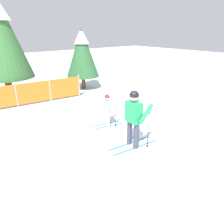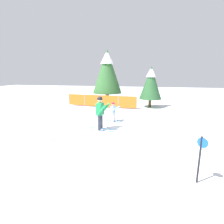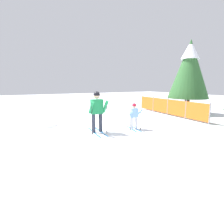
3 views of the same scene
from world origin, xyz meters
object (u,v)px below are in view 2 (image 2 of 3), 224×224
safety_fence (101,101)px  conifer_far (107,71)px  skier_adult (100,110)px  skier_child (113,110)px  trail_marker (200,155)px  conifer_near (151,82)px

safety_fence → conifer_far: size_ratio=1.24×
skier_adult → skier_child: 1.76m
skier_adult → trail_marker: 5.42m
conifer_near → skier_adult: bearing=-110.4°
safety_fence → trail_marker: (5.37, -9.78, 0.25)m
skier_child → conifer_far: (-1.78, 5.95, 2.42)m
skier_child → conifer_far: 6.66m
conifer_far → safety_fence: bearing=-95.2°
conifer_far → conifer_near: (3.98, -0.82, -0.96)m
skier_child → conifer_near: 5.76m
skier_adult → conifer_near: 7.36m
skier_adult → trail_marker: size_ratio=1.33×
conifer_near → trail_marker: (1.24, -10.70, -1.33)m
conifer_near → safety_fence: bearing=-167.4°
skier_adult → conifer_far: bearing=106.0°
safety_fence → trail_marker: 11.16m
safety_fence → conifer_near: conifer_near is taller
skier_adult → conifer_far: (-1.44, 7.64, 2.07)m
skier_adult → safety_fence: 6.13m
safety_fence → trail_marker: size_ratio=4.72×
skier_child → conifer_near: bearing=79.9°
safety_fence → trail_marker: trail_marker is taller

